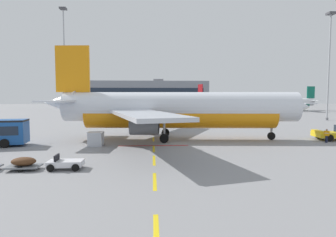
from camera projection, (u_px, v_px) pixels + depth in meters
ground at (274, 128)px, 51.61m from camera, size 400.00×400.00×0.00m
apron_paint_markings at (153, 130)px, 47.51m from camera, size 8.00×94.38×0.01m
airliner_foreground at (176, 109)px, 36.98m from camera, size 34.81×34.53×12.20m
airliner_mid_left at (287, 103)px, 118.91m from camera, size 29.29×28.79×10.28m
airliner_far_center at (214, 102)px, 110.40m from camera, size 30.41×31.35×11.19m
fuel_service_truck at (118, 116)px, 57.87m from camera, size 3.92×7.36×3.14m
baggage_train at (24, 163)px, 21.52m from camera, size 8.63×1.74×1.14m
ground_crew_worker at (327, 135)px, 34.59m from camera, size 0.50×0.58×1.68m
uld_cargo_container at (96, 139)px, 32.29m from camera, size 1.65×1.61×1.60m
apron_light_mast_near at (64, 51)px, 79.15m from camera, size 1.80×1.80×30.28m
apron_light_mast_far at (329, 54)px, 67.96m from camera, size 1.80×1.80×25.68m
terminal_satellite at (138, 94)px, 173.60m from camera, size 83.16×24.30×16.75m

